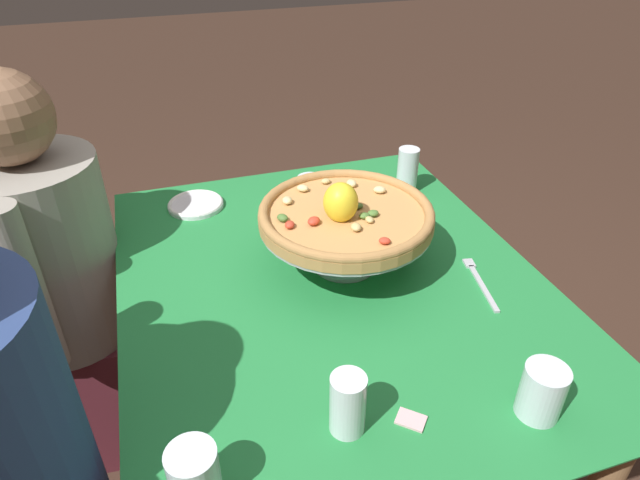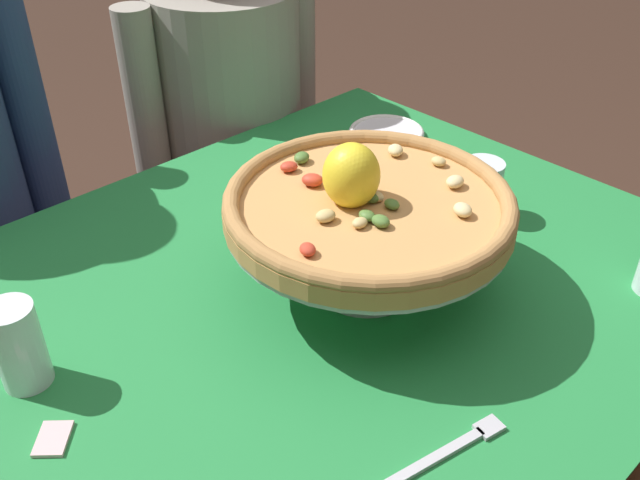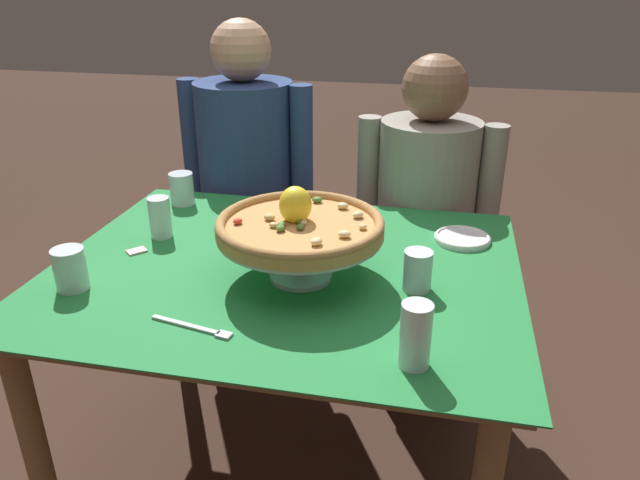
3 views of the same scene
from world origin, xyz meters
TOP-DOWN VIEW (x-y plane):
  - dining_table at (0.00, 0.00)m, footprint 1.19×0.97m
  - pizza_stand at (0.06, -0.05)m, footprint 0.40×0.40m
  - pizza at (0.05, -0.05)m, footprint 0.41×0.41m
  - water_glass_side_left at (-0.40, 0.11)m, footprint 0.06×0.06m
  - water_glass_side_right at (0.34, -0.05)m, footprint 0.07×0.07m
  - side_plate at (0.45, 0.26)m, footprint 0.16×0.16m
  - dinner_fork at (-0.11, -0.32)m, footprint 0.20×0.06m
  - sugar_packet at (-0.42, -0.00)m, footprint 0.06×0.06m
  - diner_right at (0.33, 0.65)m, footprint 0.49×0.36m

SIDE VIEW (x-z plane):
  - diner_right at x=0.33m, z-range -0.02..1.17m
  - dining_table at x=0.00m, z-range 0.26..0.98m
  - sugar_packet at x=-0.42m, z-range 0.72..0.73m
  - dinner_fork at x=-0.11m, z-range 0.72..0.73m
  - side_plate at x=0.45m, z-range 0.72..0.74m
  - water_glass_side_right at x=0.34m, z-range 0.72..0.82m
  - water_glass_side_left at x=-0.40m, z-range 0.72..0.84m
  - pizza_stand at x=0.06m, z-range 0.76..0.87m
  - pizza at x=0.05m, z-range 0.81..0.92m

